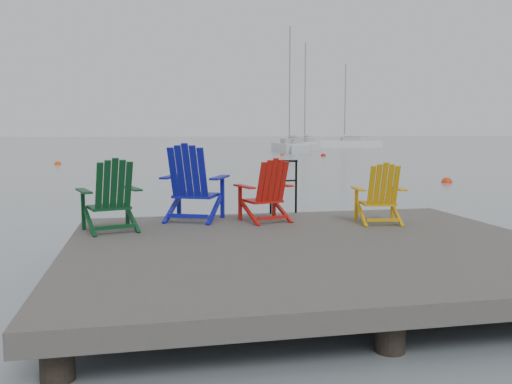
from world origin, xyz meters
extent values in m
plane|color=gray|center=(0.00, 0.00, 0.00)|extent=(400.00, 400.00, 0.00)
cube|color=#282623|center=(0.00, 0.00, 0.40)|extent=(6.00, 5.00, 0.20)
cylinder|color=black|center=(-2.70, 2.20, -0.30)|extent=(0.26, 0.26, 1.20)
cylinder|color=black|center=(0.00, 2.20, -0.30)|extent=(0.26, 0.26, 1.20)
cylinder|color=black|center=(2.70, 2.20, -0.30)|extent=(0.26, 0.26, 1.20)
cylinder|color=black|center=(0.03, 2.45, 0.95)|extent=(0.04, 0.04, 0.90)
cylinder|color=black|center=(0.47, 2.45, 0.95)|extent=(0.04, 0.04, 0.90)
cylinder|color=black|center=(0.25, 2.45, 1.38)|extent=(0.48, 0.04, 0.04)
cylinder|color=black|center=(0.25, 2.45, 1.05)|extent=(0.44, 0.03, 0.03)
cube|color=#0A3819|center=(-2.53, 1.40, 0.82)|extent=(0.64, 0.60, 0.04)
cube|color=#0A3819|center=(-2.89, 1.50, 0.78)|extent=(0.06, 0.06, 0.56)
cube|color=#0A3819|center=(-2.29, 1.68, 0.78)|extent=(0.06, 0.06, 0.56)
cube|color=#0A3819|center=(-2.85, 1.29, 1.07)|extent=(0.29, 0.61, 0.03)
cube|color=#0A3819|center=(-2.20, 1.48, 1.07)|extent=(0.29, 0.61, 0.03)
cube|color=#0A3819|center=(-2.44, 1.10, 1.15)|extent=(0.54, 0.39, 0.68)
cube|color=#0E1397|center=(-1.25, 2.10, 0.88)|extent=(0.78, 0.75, 0.05)
cube|color=#0E1397|center=(-1.50, 2.45, 0.83)|extent=(0.08, 0.08, 0.65)
cube|color=#0E1397|center=(-0.83, 2.17, 0.83)|extent=(0.08, 0.08, 0.65)
cube|color=#0E1397|center=(-1.62, 2.23, 1.17)|extent=(0.41, 0.70, 0.03)
cube|color=#0E1397|center=(-0.90, 1.92, 1.17)|extent=(0.41, 0.70, 0.03)
cube|color=#0E1397|center=(-1.40, 1.75, 1.27)|extent=(0.64, 0.50, 0.80)
cube|color=#B1150D|center=(-0.25, 1.77, 0.81)|extent=(0.60, 0.56, 0.04)
cube|color=#B1150D|center=(-0.59, 1.88, 0.77)|extent=(0.06, 0.06, 0.53)
cube|color=#B1150D|center=(-0.01, 2.03, 0.77)|extent=(0.06, 0.06, 0.53)
cube|color=#B1150D|center=(-0.56, 1.67, 1.05)|extent=(0.26, 0.59, 0.03)
cube|color=#B1150D|center=(0.06, 1.84, 1.05)|extent=(0.26, 0.59, 0.03)
cube|color=#B1150D|center=(-0.17, 1.48, 1.13)|extent=(0.51, 0.36, 0.65)
cube|color=#CD930B|center=(1.41, 1.25, 0.79)|extent=(0.54, 0.49, 0.04)
cube|color=#CD930B|center=(1.16, 1.47, 0.75)|extent=(0.05, 0.05, 0.50)
cube|color=#CD930B|center=(1.72, 1.38, 0.75)|extent=(0.05, 0.05, 0.50)
cube|color=#CD930B|center=(1.11, 1.28, 1.02)|extent=(0.19, 0.56, 0.02)
cube|color=#CD930B|center=(1.71, 1.18, 1.02)|extent=(0.19, 0.56, 0.02)
cube|color=#CD930B|center=(1.37, 0.96, 1.09)|extent=(0.47, 0.30, 0.62)
cube|color=silver|center=(11.20, 42.58, 0.25)|extent=(2.86, 8.70, 1.10)
cube|color=#9E9EA3|center=(11.17, 42.15, 0.95)|extent=(1.75, 2.68, 0.55)
cylinder|color=gray|center=(11.23, 43.01, 6.15)|extent=(0.12, 0.12, 10.70)
cube|color=silver|center=(14.76, 49.64, 0.25)|extent=(3.56, 8.62, 1.10)
cube|color=#9E9EA3|center=(14.69, 49.22, 0.95)|extent=(1.93, 2.73, 0.55)
cylinder|color=gray|center=(14.83, 50.05, 6.03)|extent=(0.12, 0.12, 10.46)
cube|color=white|center=(21.11, 53.66, 0.25)|extent=(7.24, 2.68, 1.10)
cube|color=#9E9EA3|center=(21.46, 53.61, 0.95)|extent=(2.26, 1.53, 0.55)
cylinder|color=gray|center=(20.75, 53.70, 5.22)|extent=(0.12, 0.12, 8.84)
sphere|color=red|center=(8.84, 11.70, 0.00)|extent=(0.39, 0.39, 0.39)
sphere|color=#DC3F0C|center=(-6.95, 26.18, 0.00)|extent=(0.39, 0.39, 0.39)
sphere|color=#EC3C0D|center=(8.58, 35.27, 0.00)|extent=(0.33, 0.33, 0.33)
sphere|color=red|center=(11.32, 33.27, 0.00)|extent=(0.41, 0.41, 0.41)
camera|label=1|loc=(-2.01, -6.33, 1.87)|focal=38.00mm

